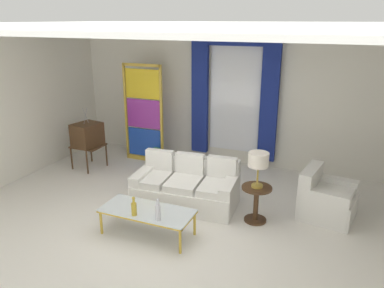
% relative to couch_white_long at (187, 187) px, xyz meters
% --- Properties ---
extents(ground_plane, '(16.00, 16.00, 0.00)m').
position_rel_couch_white_long_xyz_m(ground_plane, '(0.04, -0.75, -0.30)').
color(ground_plane, white).
extents(wall_rear, '(8.00, 0.12, 3.00)m').
position_rel_couch_white_long_xyz_m(wall_rear, '(0.04, 2.31, 1.20)').
color(wall_rear, white).
rests_on(wall_rear, ground).
extents(wall_left, '(0.12, 7.00, 3.00)m').
position_rel_couch_white_long_xyz_m(wall_left, '(-3.62, -0.15, 1.20)').
color(wall_left, white).
rests_on(wall_left, ground).
extents(ceiling_slab, '(8.00, 7.60, 0.04)m').
position_rel_couch_white_long_xyz_m(ceiling_slab, '(0.04, 0.05, 2.72)').
color(ceiling_slab, white).
extents(curtained_window, '(2.00, 0.17, 2.70)m').
position_rel_couch_white_long_xyz_m(curtained_window, '(0.15, 2.15, 1.44)').
color(curtained_window, white).
rests_on(curtained_window, ground).
extents(couch_white_long, '(1.83, 1.06, 0.86)m').
position_rel_couch_white_long_xyz_m(couch_white_long, '(0.00, 0.00, 0.00)').
color(couch_white_long, white).
rests_on(couch_white_long, ground).
extents(coffee_table, '(1.39, 0.60, 0.41)m').
position_rel_couch_white_long_xyz_m(coffee_table, '(-0.12, -1.19, 0.07)').
color(coffee_table, silver).
rests_on(coffee_table, ground).
extents(bottle_blue_decanter, '(0.08, 0.08, 0.29)m').
position_rel_couch_white_long_xyz_m(bottle_blue_decanter, '(-0.22, -1.40, 0.22)').
color(bottle_blue_decanter, gold).
rests_on(bottle_blue_decanter, coffee_table).
extents(bottle_crystal_tall, '(0.07, 0.07, 0.33)m').
position_rel_couch_white_long_xyz_m(bottle_crystal_tall, '(0.17, -1.39, 0.24)').
color(bottle_crystal_tall, silver).
rests_on(bottle_crystal_tall, coffee_table).
extents(vintage_tv, '(0.62, 0.67, 1.35)m').
position_rel_couch_white_long_xyz_m(vintage_tv, '(-2.64, 0.70, 0.42)').
color(vintage_tv, '#472D19').
rests_on(vintage_tv, ground).
extents(armchair_white, '(0.93, 0.92, 0.80)m').
position_rel_couch_white_long_xyz_m(armchair_white, '(2.27, 0.44, -0.02)').
color(armchair_white, white).
rests_on(armchair_white, ground).
extents(stained_glass_divider, '(0.95, 0.05, 2.20)m').
position_rel_couch_white_long_xyz_m(stained_glass_divider, '(-1.74, 1.56, 0.75)').
color(stained_glass_divider, gold).
rests_on(stained_glass_divider, ground).
extents(peacock_figurine, '(0.44, 0.60, 0.50)m').
position_rel_couch_white_long_xyz_m(peacock_figurine, '(-1.34, 1.25, -0.08)').
color(peacock_figurine, beige).
rests_on(peacock_figurine, ground).
extents(round_side_table, '(0.48, 0.48, 0.59)m').
position_rel_couch_white_long_xyz_m(round_side_table, '(1.27, -0.16, 0.05)').
color(round_side_table, '#472D19').
rests_on(round_side_table, ground).
extents(table_lamp_brass, '(0.32, 0.32, 0.57)m').
position_rel_couch_white_long_xyz_m(table_lamp_brass, '(1.27, -0.16, 0.72)').
color(table_lamp_brass, '#B29338').
rests_on(table_lamp_brass, round_side_table).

